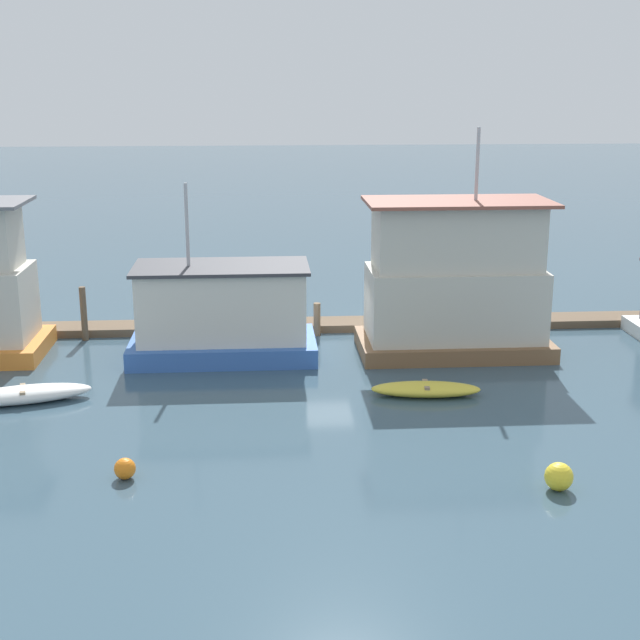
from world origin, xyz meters
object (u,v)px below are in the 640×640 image
houseboat_blue (222,314)px  buoy_yellow (559,477)px  houseboat_brown (455,284)px  dinghy_yellow (426,389)px  mooring_post_far_left (317,319)px  buoy_orange (125,469)px  mooring_post_near_left (489,315)px  dinghy_white (23,395)px  mooring_post_far_right (84,314)px

houseboat_blue → buoy_yellow: houseboat_blue is taller
houseboat_brown → dinghy_yellow: houseboat_brown is taller
mooring_post_far_left → dinghy_yellow: bearing=-67.1°
buoy_yellow → buoy_orange: bearing=172.6°
mooring_post_far_left → mooring_post_near_left: size_ratio=0.93×
buoy_orange → buoy_yellow: (10.46, -1.35, 0.08)m
dinghy_yellow → dinghy_white: bearing=178.8°
houseboat_blue → dinghy_white: (-5.91, -4.26, -1.29)m
mooring_post_near_left → buoy_yellow: bearing=-97.5°
mooring_post_far_right → mooring_post_far_left: 8.76m
houseboat_blue → mooring_post_near_left: 10.48m
mooring_post_far_left → buoy_yellow: bearing=-70.2°
dinghy_yellow → mooring_post_far_left: (-2.93, 6.91, 0.42)m
mooring_post_far_right → buoy_yellow: mooring_post_far_right is taller
dinghy_yellow → mooring_post_near_left: size_ratio=2.52×
houseboat_blue → buoy_orange: (-2.08, -9.85, -1.28)m
mooring_post_near_left → mooring_post_far_right: bearing=180.0°
houseboat_blue → mooring_post_far_right: size_ratio=3.17×
buoy_yellow → mooring_post_near_left: bearing=82.5°
mooring_post_far_left → mooring_post_far_right: bearing=180.0°
houseboat_brown → buoy_yellow: size_ratio=11.52×
houseboat_blue → mooring_post_far_left: houseboat_blue is taller
dinghy_white → mooring_post_far_right: size_ratio=2.05×
houseboat_brown → dinghy_white: size_ratio=1.89×
mooring_post_far_left → buoy_orange: (-5.56, -12.24, -0.37)m
dinghy_yellow → buoy_yellow: bearing=-73.6°
houseboat_brown → mooring_post_near_left: houseboat_brown is taller
dinghy_white → buoy_yellow: size_ratio=6.08×
dinghy_yellow → mooring_post_far_right: (-11.67, 6.91, 0.81)m
houseboat_blue → houseboat_brown: houseboat_brown is taller
mooring_post_near_left → buoy_yellow: size_ratio=2.00×
dinghy_white → dinghy_yellow: dinghy_white is taller
houseboat_blue → mooring_post_far_right: (-5.26, 2.40, -0.52)m
dinghy_yellow → houseboat_blue: bearing=144.8°
houseboat_brown → buoy_yellow: bearing=-89.1°
buoy_yellow → houseboat_brown: bearing=90.9°
houseboat_blue → buoy_yellow: 14.04m
houseboat_blue → buoy_yellow: (8.38, -11.20, -1.20)m
houseboat_blue → buoy_yellow: size_ratio=9.43×
mooring_post_far_right → houseboat_brown: bearing=-10.4°
mooring_post_near_left → buoy_orange: bearing=-135.0°
dinghy_white → houseboat_blue: bearing=35.7°
dinghy_yellow → mooring_post_near_left: 7.88m
houseboat_brown → dinghy_yellow: bearing=-112.1°
dinghy_white → buoy_yellow: (14.29, -6.94, 0.09)m
houseboat_blue → mooring_post_near_left: (10.16, 2.40, -0.86)m
buoy_yellow → dinghy_white: bearing=154.1°
houseboat_blue → dinghy_yellow: bearing=-35.2°
dinghy_yellow → mooring_post_far_left: size_ratio=2.72×
buoy_orange → buoy_yellow: buoy_yellow is taller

